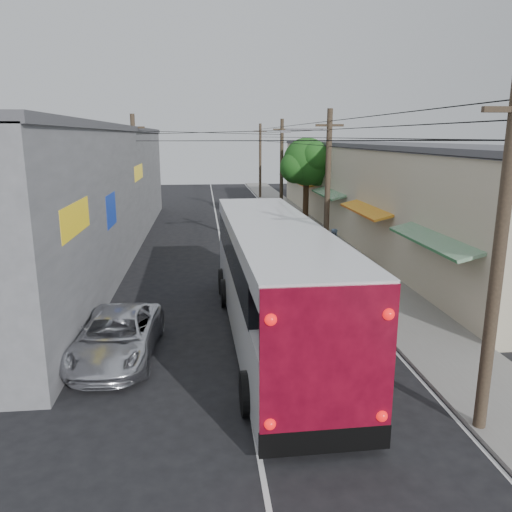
{
  "coord_description": "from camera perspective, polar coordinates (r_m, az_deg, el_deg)",
  "views": [
    {
      "loc": [
        -1.06,
        -11.75,
        6.68
      ],
      "look_at": [
        1.08,
        8.47,
        1.78
      ],
      "focal_mm": 35.0,
      "sensor_mm": 36.0,
      "label": 1
    }
  ],
  "objects": [
    {
      "name": "ground",
      "position": [
        13.56,
        -0.82,
        -15.98
      ],
      "size": [
        120.0,
        120.0,
        0.0
      ],
      "primitive_type": "plane",
      "color": "black",
      "rests_on": "ground"
    },
    {
      "name": "sidewalk",
      "position": [
        33.31,
        7.2,
        1.96
      ],
      "size": [
        3.0,
        80.0,
        0.12
      ],
      "primitive_type": "cube",
      "color": "slate",
      "rests_on": "ground"
    },
    {
      "name": "building_right",
      "position": [
        36.01,
        13.65,
        7.54
      ],
      "size": [
        7.09,
        40.0,
        6.25
      ],
      "color": "beige",
      "rests_on": "ground"
    },
    {
      "name": "building_left",
      "position": [
        30.82,
        -20.14,
        7.08
      ],
      "size": [
        7.2,
        36.0,
        7.25
      ],
      "color": "gray",
      "rests_on": "ground"
    },
    {
      "name": "utility_poles",
      "position": [
        32.45,
        1.4,
        9.02
      ],
      "size": [
        11.8,
        45.28,
        8.0
      ],
      "color": "#473828",
      "rests_on": "ground"
    },
    {
      "name": "street_tree",
      "position": [
        38.65,
        5.91,
        10.49
      ],
      "size": [
        4.4,
        4.0,
        6.6
      ],
      "color": "#3F2B19",
      "rests_on": "ground"
    },
    {
      "name": "coach_bus",
      "position": [
        16.69,
        1.97,
        -2.64
      ],
      "size": [
        3.38,
        13.71,
        3.93
      ],
      "rotation": [
        0.0,
        0.0,
        0.02
      ],
      "color": "silver",
      "rests_on": "ground"
    },
    {
      "name": "jeepney",
      "position": [
        16.07,
        -15.6,
        -8.82
      ],
      "size": [
        2.6,
        5.19,
        1.41
      ],
      "primitive_type": "imported",
      "rotation": [
        0.0,
        0.0,
        -0.05
      ],
      "color": "silver",
      "rests_on": "ground"
    },
    {
      "name": "parked_suv",
      "position": [
        25.9,
        4.93,
        0.38
      ],
      "size": [
        2.36,
        5.6,
        1.61
      ],
      "primitive_type": "imported",
      "rotation": [
        0.0,
        0.0,
        -0.02
      ],
      "color": "#A9A9B2",
      "rests_on": "ground"
    },
    {
      "name": "parked_car_mid",
      "position": [
        34.44,
        2.73,
        3.72
      ],
      "size": [
        2.57,
        5.02,
        1.63
      ],
      "primitive_type": "imported",
      "rotation": [
        0.0,
        0.0,
        -0.14
      ],
      "color": "#25262A",
      "rests_on": "ground"
    },
    {
      "name": "parked_car_far",
      "position": [
        40.64,
        0.89,
        5.25
      ],
      "size": [
        2.15,
        5.13,
        1.65
      ],
      "primitive_type": "imported",
      "rotation": [
        0.0,
        0.0,
        0.08
      ],
      "color": "black",
      "rests_on": "ground"
    },
    {
      "name": "pedestrian_near",
      "position": [
        26.17,
        8.4,
        0.62
      ],
      "size": [
        0.59,
        0.41,
        1.55
      ],
      "primitive_type": "imported",
      "rotation": [
        0.0,
        0.0,
        3.21
      ],
      "color": "pink",
      "rests_on": "sidewalk"
    },
    {
      "name": "pedestrian_far",
      "position": [
        27.18,
        8.8,
        1.29
      ],
      "size": [
        0.98,
        0.84,
        1.75
      ],
      "primitive_type": "imported",
      "rotation": [
        0.0,
        0.0,
        2.91
      ],
      "color": "#8FAED0",
      "rests_on": "sidewalk"
    }
  ]
}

